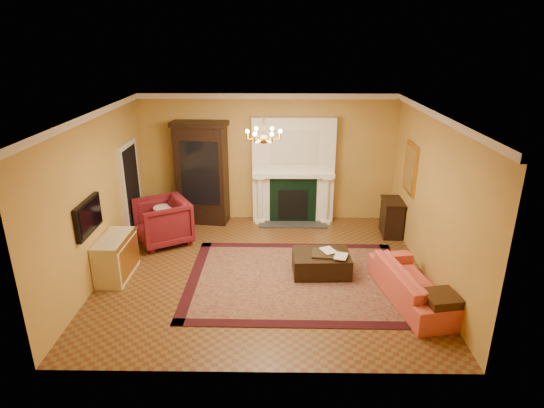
{
  "coord_description": "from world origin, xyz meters",
  "views": [
    {
      "loc": [
        0.25,
        -7.64,
        4.22
      ],
      "look_at": [
        0.14,
        0.3,
        1.26
      ],
      "focal_mm": 30.0,
      "sensor_mm": 36.0,
      "label": 1
    }
  ],
  "objects_px": {
    "china_cabinet": "(202,175)",
    "commode": "(116,257)",
    "wingback_armchair": "(162,220)",
    "leather_ottoman": "(321,263)",
    "coral_sofa": "(414,279)",
    "pedestal_table": "(164,220)",
    "end_table": "(439,311)",
    "console_table": "(391,218)"
  },
  "relations": [
    {
      "from": "pedestal_table",
      "to": "console_table",
      "type": "bearing_deg",
      "value": 3.49
    },
    {
      "from": "wingback_armchair",
      "to": "leather_ottoman",
      "type": "xyz_separation_m",
      "value": [
        3.28,
        -1.31,
        -0.32
      ]
    },
    {
      "from": "china_cabinet",
      "to": "wingback_armchair",
      "type": "bearing_deg",
      "value": -111.95
    },
    {
      "from": "end_table",
      "to": "console_table",
      "type": "distance_m",
      "value": 3.45
    },
    {
      "from": "china_cabinet",
      "to": "console_table",
      "type": "relative_size",
      "value": 2.93
    },
    {
      "from": "coral_sofa",
      "to": "leather_ottoman",
      "type": "distance_m",
      "value": 1.72
    },
    {
      "from": "pedestal_table",
      "to": "console_table",
      "type": "distance_m",
      "value": 5.02
    },
    {
      "from": "china_cabinet",
      "to": "coral_sofa",
      "type": "height_order",
      "value": "china_cabinet"
    },
    {
      "from": "commode",
      "to": "end_table",
      "type": "bearing_deg",
      "value": -14.12
    },
    {
      "from": "coral_sofa",
      "to": "end_table",
      "type": "bearing_deg",
      "value": -176.13
    },
    {
      "from": "console_table",
      "to": "leather_ottoman",
      "type": "height_order",
      "value": "console_table"
    },
    {
      "from": "wingback_armchair",
      "to": "pedestal_table",
      "type": "distance_m",
      "value": 0.22
    },
    {
      "from": "leather_ottoman",
      "to": "end_table",
      "type": "bearing_deg",
      "value": -46.47
    },
    {
      "from": "coral_sofa",
      "to": "console_table",
      "type": "bearing_deg",
      "value": -16.24
    },
    {
      "from": "china_cabinet",
      "to": "leather_ottoman",
      "type": "height_order",
      "value": "china_cabinet"
    },
    {
      "from": "commode",
      "to": "end_table",
      "type": "xyz_separation_m",
      "value": [
        5.45,
        -1.49,
        -0.12
      ]
    },
    {
      "from": "china_cabinet",
      "to": "pedestal_table",
      "type": "relative_size",
      "value": 3.08
    },
    {
      "from": "commode",
      "to": "console_table",
      "type": "distance_m",
      "value": 5.85
    },
    {
      "from": "pedestal_table",
      "to": "end_table",
      "type": "relative_size",
      "value": 1.39
    },
    {
      "from": "wingback_armchair",
      "to": "end_table",
      "type": "height_order",
      "value": "wingback_armchair"
    },
    {
      "from": "china_cabinet",
      "to": "commode",
      "type": "xyz_separation_m",
      "value": [
        -1.2,
        -2.69,
        -0.76
      ]
    },
    {
      "from": "wingback_armchair",
      "to": "pedestal_table",
      "type": "height_order",
      "value": "wingback_armchair"
    },
    {
      "from": "commode",
      "to": "coral_sofa",
      "type": "xyz_separation_m",
      "value": [
        5.25,
        -0.74,
        0.01
      ]
    },
    {
      "from": "pedestal_table",
      "to": "leather_ottoman",
      "type": "distance_m",
      "value": 3.63
    },
    {
      "from": "china_cabinet",
      "to": "pedestal_table",
      "type": "height_order",
      "value": "china_cabinet"
    },
    {
      "from": "wingback_armchair",
      "to": "console_table",
      "type": "relative_size",
      "value": 1.36
    },
    {
      "from": "console_table",
      "to": "leather_ottoman",
      "type": "bearing_deg",
      "value": -130.51
    },
    {
      "from": "commode",
      "to": "leather_ottoman",
      "type": "distance_m",
      "value": 3.8
    },
    {
      "from": "wingback_armchair",
      "to": "pedestal_table",
      "type": "bearing_deg",
      "value": 153.45
    },
    {
      "from": "china_cabinet",
      "to": "coral_sofa",
      "type": "relative_size",
      "value": 1.13
    },
    {
      "from": "pedestal_table",
      "to": "commode",
      "type": "height_order",
      "value": "commode"
    },
    {
      "from": "leather_ottoman",
      "to": "commode",
      "type": "bearing_deg",
      "value": -179.46
    },
    {
      "from": "china_cabinet",
      "to": "wingback_armchair",
      "type": "relative_size",
      "value": 2.16
    },
    {
      "from": "china_cabinet",
      "to": "end_table",
      "type": "distance_m",
      "value": 6.02
    },
    {
      "from": "china_cabinet",
      "to": "commode",
      "type": "relative_size",
      "value": 2.2
    },
    {
      "from": "wingback_armchair",
      "to": "leather_ottoman",
      "type": "height_order",
      "value": "wingback_armchair"
    },
    {
      "from": "coral_sofa",
      "to": "leather_ottoman",
      "type": "bearing_deg",
      "value": 47.79
    },
    {
      "from": "end_table",
      "to": "coral_sofa",
      "type": "bearing_deg",
      "value": 104.69
    },
    {
      "from": "wingback_armchair",
      "to": "console_table",
      "type": "xyz_separation_m",
      "value": [
        5.0,
        0.5,
        -0.14
      ]
    },
    {
      "from": "china_cabinet",
      "to": "commode",
      "type": "height_order",
      "value": "china_cabinet"
    },
    {
      "from": "wingback_armchair",
      "to": "china_cabinet",
      "type": "bearing_deg",
      "value": 120.31
    },
    {
      "from": "china_cabinet",
      "to": "leather_ottoman",
      "type": "relative_size",
      "value": 2.19
    }
  ]
}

